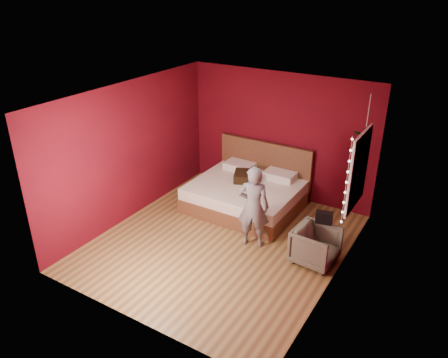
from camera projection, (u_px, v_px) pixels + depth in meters
floor at (222, 242)px, 7.70m from camera, size 4.50×4.50×0.00m
room_walls at (221, 154)px, 6.99m from camera, size 4.04×4.54×2.62m
window at (358, 170)px, 6.83m from camera, size 0.05×0.97×1.27m
fairy_lights at (346, 182)px, 6.44m from camera, size 0.04×0.04×1.45m
bed at (248, 192)px, 8.79m from camera, size 2.08×1.77×1.14m
person at (253, 207)px, 7.33m from camera, size 0.62×0.50×1.48m
armchair at (316, 246)px, 7.05m from camera, size 0.73×0.71×0.62m
handbag at (324, 218)px, 7.05m from camera, size 0.29×0.19×0.19m
throw_pillow at (246, 176)px, 8.76m from camera, size 0.62×0.62×0.17m
hanging_plant at (365, 138)px, 7.10m from camera, size 0.38×0.34×0.93m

